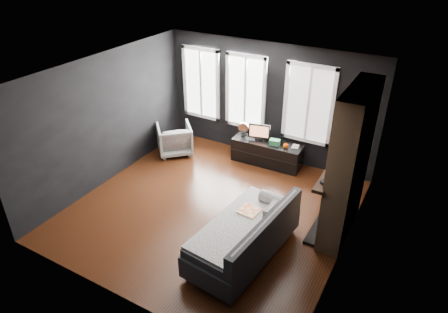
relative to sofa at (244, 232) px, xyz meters
The scene contains 18 objects.
floor 1.44m from the sofa, 143.52° to the left, with size 5.00×5.00×0.00m, color black.
ceiling 2.62m from the sofa, 143.52° to the left, with size 5.00×5.00×0.00m, color white.
wall_back 3.60m from the sofa, 108.37° to the left, with size 5.00×0.02×2.70m, color black.
wall_left 3.80m from the sofa, 167.27° to the left, with size 0.02×5.00×2.70m, color black.
wall_right 1.85m from the sofa, 30.15° to the left, with size 0.02×5.00×2.70m, color black.
windows 4.10m from the sofa, 115.34° to the left, with size 4.00×0.16×1.76m, color white, non-canonical shape.
fireplace 2.06m from the sofa, 49.67° to the left, with size 0.70×1.62×2.70m, color #93724C, non-canonical shape.
sofa is the anchor object (origin of this frame).
stripe_pillow 0.52m from the sofa, 54.47° to the left, with size 0.09×0.36×0.36m, color gray.
armchair 3.84m from the sofa, 142.65° to the left, with size 0.78×0.73×0.80m, color silver.
media_console 3.09m from the sofa, 106.99° to the left, with size 1.60×0.50×0.55m, color black, non-canonical shape.
monitor 3.17m from the sofa, 110.81° to the left, with size 0.49×0.11×0.44m, color black, non-canonical shape.
desk_fan 3.35m from the sofa, 117.24° to the left, with size 0.24×0.24×0.34m, color gray, non-canonical shape.
mug 2.93m from the sofa, 98.74° to the left, with size 0.11×0.09×0.11m, color #F96705.
book 3.06m from the sofa, 96.49° to the left, with size 0.15×0.02×0.20m, color #B6AC8C.
storage_box 3.00m from the sofa, 103.80° to the left, with size 0.23×0.15×0.13m, color #2E7645.
mantel_vase 2.27m from the sofa, 62.99° to the left, with size 0.20×0.21×0.20m, color gold.
mantel_clock 1.51m from the sofa, 42.26° to the left, with size 0.12×0.12×0.04m, color black.
Camera 1 is at (3.28, -5.34, 4.71)m, focal length 32.00 mm.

